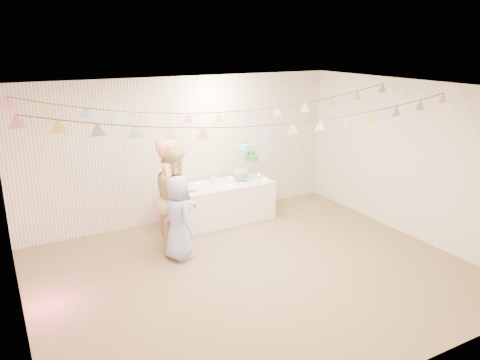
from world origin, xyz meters
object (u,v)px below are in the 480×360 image
person_adult_b (176,199)px  person_child (178,218)px  cake_stand (246,159)px  table (221,202)px  person_adult_a (171,194)px

person_adult_b → person_child: bearing=-173.8°
cake_stand → person_child: 2.14m
table → person_child: bearing=-139.3°
table → cake_stand: cake_stand is taller
table → person_adult_a: 1.47m
table → person_adult_b: person_adult_b is taller
cake_stand → person_child: size_ratio=0.53×
table → cake_stand: (0.55, 0.05, 0.74)m
person_adult_b → table: bearing=-33.1°
cake_stand → table: bearing=-174.8°
person_child → table: bearing=-55.4°
cake_stand → person_adult_b: size_ratio=0.41×
person_adult_b → cake_stand: bearing=-41.2°
person_adult_a → person_child: (-0.04, -0.38, -0.26)m
table → person_adult_a: person_adult_a is taller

